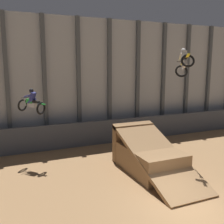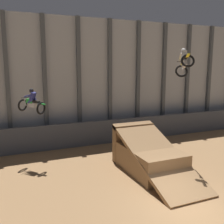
# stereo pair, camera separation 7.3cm
# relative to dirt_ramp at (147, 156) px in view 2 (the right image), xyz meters

# --- Properties ---
(ground_plane) EXTENTS (60.00, 60.00, 0.00)m
(ground_plane) POSITION_rel_dirt_ramp_xyz_m (-0.71, -4.29, -0.82)
(ground_plane) COLOR #9E754C
(arena_back_wall) EXTENTS (32.00, 0.40, 9.48)m
(arena_back_wall) POSITION_rel_dirt_ramp_xyz_m (-0.71, 7.12, 3.92)
(arena_back_wall) COLOR #ADB2B7
(arena_back_wall) RESTS_ON ground_plane
(lower_barrier) EXTENTS (31.36, 0.20, 1.82)m
(lower_barrier) POSITION_rel_dirt_ramp_xyz_m (-0.71, 5.72, 0.08)
(lower_barrier) COLOR #474C56
(lower_barrier) RESTS_ON ground_plane
(dirt_ramp) EXTENTS (2.64, 6.21, 2.48)m
(dirt_ramp) POSITION_rel_dirt_ramp_xyz_m (0.00, 0.00, 0.00)
(dirt_ramp) COLOR #966F48
(dirt_ramp) RESTS_ON ground_plane
(rider_bike_left_air) EXTENTS (1.58, 1.65, 1.50)m
(rider_bike_left_air) POSITION_rel_dirt_ramp_xyz_m (-5.86, 3.40, 2.93)
(rider_bike_left_air) COLOR black
(rider_bike_right_air) EXTENTS (1.36, 1.83, 1.66)m
(rider_bike_right_air) POSITION_rel_dirt_ramp_xyz_m (1.91, -0.47, 5.26)
(rider_bike_right_air) COLOR black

